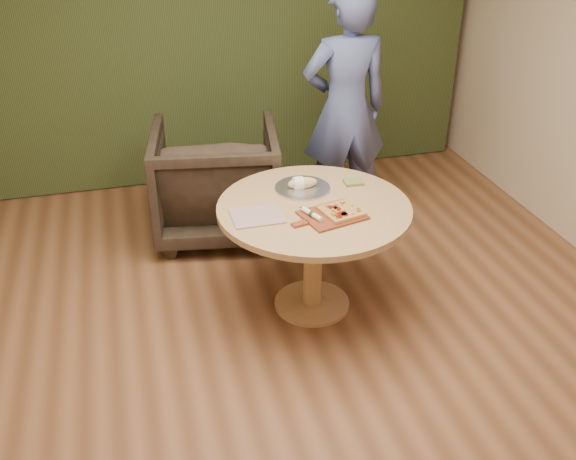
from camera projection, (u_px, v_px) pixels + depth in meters
The scene contains 12 objects.
room_shell at pixel (292, 154), 2.95m from camera, with size 5.04×6.04×2.84m.
curtain at pixel (201, 23), 5.39m from camera, with size 4.80×0.14×2.78m, color #2A3819.
pedestal_table at pixel (314, 225), 3.98m from camera, with size 1.19×1.19×0.75m.
pizza_paddle at pixel (331, 216), 3.78m from camera, with size 0.47×0.36×0.01m.
flatbread_pizza at pixel (341, 211), 3.79m from camera, with size 0.27×0.27×0.04m.
cutlery_roll at pixel (312, 214), 3.75m from camera, with size 0.10×0.19×0.03m.
newspaper at pixel (257, 216), 3.78m from camera, with size 0.30×0.25×0.01m, color beige.
serving_tray at pixel (302, 188), 4.10m from camera, with size 0.36×0.36×0.02m.
bread_roll at pixel (301, 183), 4.08m from camera, with size 0.19×0.09×0.09m.
green_packet at pixel (353, 182), 4.18m from camera, with size 0.12×0.10×0.02m, color olive.
armchair at pixel (216, 176), 4.92m from camera, with size 0.93×0.87×0.96m, color black.
person_standing at pixel (345, 109), 4.90m from camera, with size 0.68×0.45×1.86m, color #4B5990.
Camera 1 is at (-0.73, -2.64, 2.56)m, focal length 40.00 mm.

